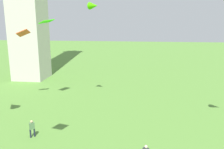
% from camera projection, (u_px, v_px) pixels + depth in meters
% --- Properties ---
extents(person_4, '(0.46, 0.46, 1.59)m').
position_uv_depth(person_4, '(32.00, 128.00, 20.63)').
color(person_4, '#1E2333').
rests_on(person_4, ground_plane).
extents(kite_flying_1, '(1.66, 1.90, 0.56)m').
position_uv_depth(kite_flying_1, '(47.00, 21.00, 26.69)').
color(kite_flying_1, '#36DF10').
extents(kite_flying_3, '(1.38, 1.08, 1.03)m').
position_uv_depth(kite_flying_3, '(23.00, 33.00, 27.68)').
color(kite_flying_3, '#DC5933').
extents(kite_flying_6, '(1.44, 1.31, 0.85)m').
position_uv_depth(kite_flying_6, '(94.00, 6.00, 26.54)').
color(kite_flying_6, '#3EB805').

